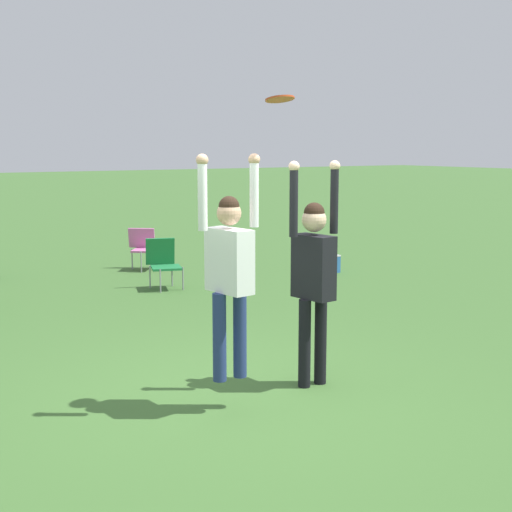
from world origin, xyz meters
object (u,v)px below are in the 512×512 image
Objects in this scene: camping_chair_0 at (145,246)px; camping_chair_3 at (163,261)px; person_defending at (314,268)px; person_jumping at (229,263)px; frisbee at (280,99)px; cooler_box at (327,263)px.

camping_chair_0 is 1.96m from camping_chair_3.
person_defending is at bearing 99.96° from camping_chair_3.
person_defending is (1.02, 0.13, -0.16)m from person_jumping.
cooler_box is (4.64, 5.19, -2.57)m from frisbee.
camping_chair_3 is at bearing 75.42° from frisbee.
frisbee is 0.69× the size of cooler_box.
camping_chair_0 reaches higher than cooler_box.
frisbee is at bearing -111.94° from person_jumping.
person_defending is 5.93× the size of cooler_box.
person_defending is 8.61× the size of frisbee.
person_jumping is 1.04m from person_defending.
camping_chair_3 is (0.84, 5.19, -0.71)m from person_defending.
person_defending is 2.81× the size of camping_chair_0.
camping_chair_0 is at bearing -85.62° from camping_chair_3.
person_jumping is 2.54× the size of camping_chair_0.
cooler_box is (5.09, 5.08, -1.16)m from person_jumping.
person_jumping is 0.90× the size of person_defending.
frisbee is 7.92m from camping_chair_0.
frisbee is at bearing -74.03° from person_defending.
person_defending is at bearing 23.37° from frisbee.
camping_chair_3 is (-0.50, -1.89, 0.01)m from camping_chair_0.
cooler_box is at bearing 133.15° from person_defending.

